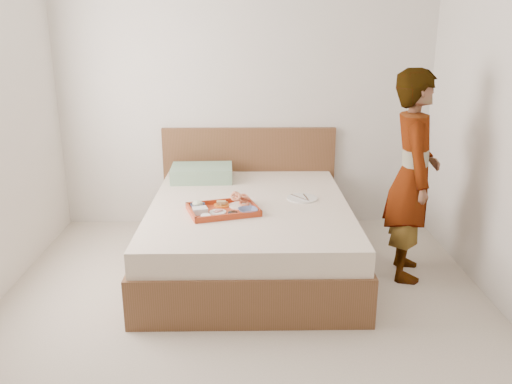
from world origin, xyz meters
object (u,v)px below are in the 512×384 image
object	(u,v)px
dinner_plate	(302,198)
person	(412,176)
bed	(250,234)
tray	(223,209)

from	to	relation	value
dinner_plate	person	size ratio (longest dim) A/B	0.16
bed	person	xyz separation A→B (m)	(1.22, -0.18, 0.53)
tray	person	size ratio (longest dim) A/B	0.32
dinner_plate	bed	bearing A→B (deg)	-168.49
tray	person	xyz separation A→B (m)	(1.42, 0.04, 0.24)
person	bed	bearing A→B (deg)	91.35
dinner_plate	person	distance (m)	0.88
bed	dinner_plate	world-z (taller)	dinner_plate
dinner_plate	person	world-z (taller)	person
bed	tray	xyz separation A→B (m)	(-0.20, -0.22, 0.29)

